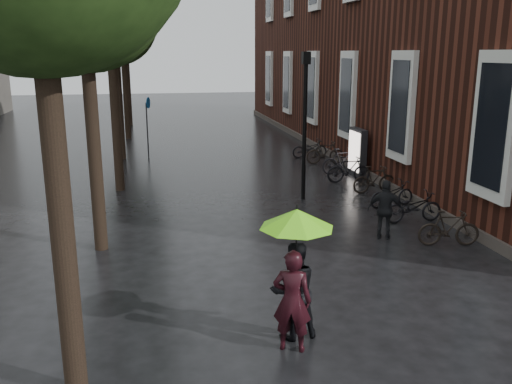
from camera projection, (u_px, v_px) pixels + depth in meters
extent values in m
cube|color=#38160F|center=(419.00, 26.00, 26.60)|extent=(10.00, 33.00, 12.00)
cube|color=silver|center=(496.00, 126.00, 13.11)|extent=(0.25, 1.60, 3.60)
cube|color=black|center=(492.00, 127.00, 13.09)|extent=(0.10, 1.20, 3.00)
cube|color=silver|center=(402.00, 107.00, 17.85)|extent=(0.25, 1.60, 3.60)
cube|color=black|center=(400.00, 107.00, 17.83)|extent=(0.10, 1.20, 3.00)
cube|color=silver|center=(348.00, 95.00, 22.60)|extent=(0.25, 1.60, 3.60)
cube|color=black|center=(346.00, 95.00, 22.58)|extent=(0.10, 1.20, 3.00)
cube|color=silver|center=(313.00, 88.00, 27.35)|extent=(0.25, 1.60, 3.60)
cube|color=black|center=(311.00, 88.00, 27.33)|extent=(0.10, 1.20, 3.00)
cube|color=silver|center=(288.00, 82.00, 32.10)|extent=(0.25, 1.60, 3.60)
cube|color=black|center=(287.00, 82.00, 32.08)|extent=(0.10, 1.20, 3.00)
cube|color=silver|center=(270.00, 79.00, 36.84)|extent=(0.25, 1.60, 3.60)
cube|color=black|center=(268.00, 79.00, 36.82)|extent=(0.10, 1.20, 3.00)
cube|color=#3F3833|center=(320.00, 147.00, 27.14)|extent=(0.40, 33.00, 0.30)
cylinder|color=black|center=(63.00, 239.00, 7.22)|extent=(0.32, 0.32, 4.68)
cylinder|color=black|center=(95.00, 160.00, 12.91)|extent=(0.32, 0.32, 4.51)
cylinder|color=black|center=(116.00, 120.00, 18.59)|extent=(0.32, 0.32, 4.95)
cylinder|color=black|center=(120.00, 110.00, 24.33)|extent=(0.32, 0.32, 4.40)
cylinder|color=black|center=(126.00, 96.00, 30.00)|extent=(0.32, 0.32, 4.79)
cylinder|color=black|center=(128.00, 91.00, 35.71)|extent=(0.32, 0.32, 4.57)
imported|color=black|center=(292.00, 301.00, 8.72)|extent=(0.74, 0.62, 1.73)
imported|color=black|center=(294.00, 290.00, 9.12)|extent=(0.91, 0.75, 1.71)
cylinder|color=black|center=(296.00, 264.00, 8.83)|extent=(0.02, 0.02, 1.56)
cone|color=#79FF1A|center=(297.00, 218.00, 8.63)|extent=(1.23, 1.23, 0.31)
cylinder|color=black|center=(297.00, 207.00, 8.58)|extent=(0.02, 0.02, 0.08)
imported|color=black|center=(386.00, 210.00, 14.02)|extent=(0.99, 0.75, 1.57)
imported|color=black|center=(449.00, 228.00, 13.58)|extent=(1.60, 0.72, 0.93)
imported|color=black|center=(413.00, 207.00, 15.47)|extent=(1.72, 0.62, 0.90)
imported|color=black|center=(392.00, 194.00, 17.04)|extent=(1.67, 0.88, 0.83)
imported|color=black|center=(374.00, 179.00, 18.71)|extent=(1.63, 0.57, 0.96)
imported|color=black|center=(349.00, 170.00, 20.18)|extent=(1.68, 0.56, 1.00)
imported|color=black|center=(342.00, 161.00, 21.70)|extent=(1.78, 0.68, 1.04)
imported|color=black|center=(325.00, 152.00, 23.60)|extent=(1.71, 0.54, 1.02)
imported|color=black|center=(310.00, 148.00, 24.99)|extent=(1.66, 0.61, 0.86)
cube|color=black|center=(358.00, 152.00, 21.21)|extent=(0.26, 1.24, 1.87)
cube|color=white|center=(354.00, 151.00, 21.17)|extent=(0.04, 1.04, 1.54)
cylinder|color=black|center=(304.00, 132.00, 17.52)|extent=(0.13, 0.13, 4.46)
cube|color=black|center=(306.00, 58.00, 16.94)|extent=(0.25, 0.25, 0.39)
sphere|color=#FFE5B2|center=(306.00, 58.00, 16.94)|extent=(0.20, 0.20, 0.20)
cylinder|color=#262628|center=(147.00, 131.00, 24.65)|extent=(0.06, 0.06, 2.53)
cylinder|color=#0C488C|center=(148.00, 103.00, 24.36)|extent=(0.03, 0.51, 0.51)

